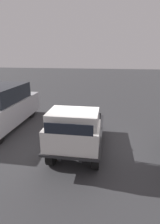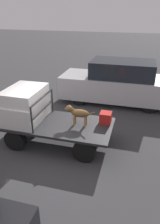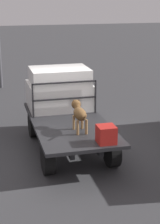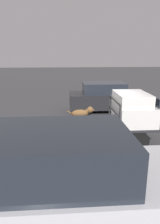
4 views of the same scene
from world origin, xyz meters
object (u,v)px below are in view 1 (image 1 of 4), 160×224
object	(u,v)px
dog	(80,114)
parked_pickup_far	(1,108)
flatbed_truck	(79,135)
cargo_crate	(75,112)

from	to	relation	value
dog	parked_pickup_far	bearing A→B (deg)	-113.02
flatbed_truck	dog	bearing A→B (deg)	-173.63
dog	cargo_crate	world-z (taller)	dog
parked_pickup_far	cargo_crate	bearing A→B (deg)	81.23
flatbed_truck	dog	size ratio (longest dim) A/B	3.76
dog	parked_pickup_far	size ratio (longest dim) A/B	0.19
dog	parked_pickup_far	world-z (taller)	parked_pickup_far
dog	cargo_crate	size ratio (longest dim) A/B	2.66
flatbed_truck	dog	world-z (taller)	dog
dog	cargo_crate	distance (m)	1.00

